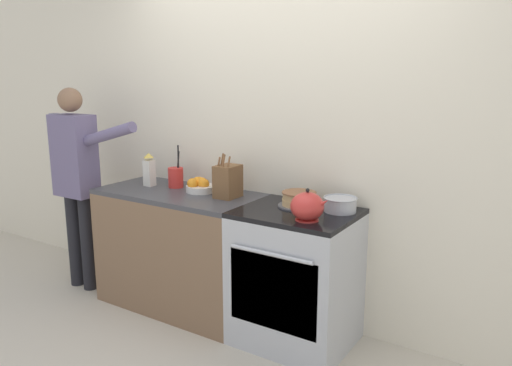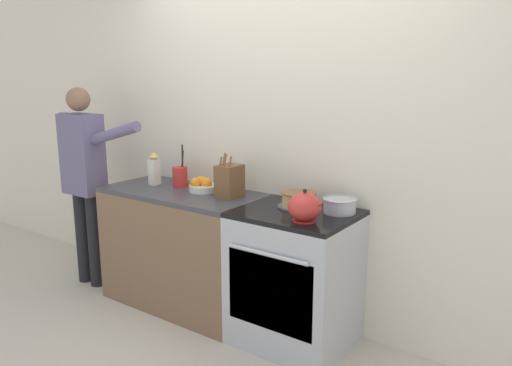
{
  "view_description": "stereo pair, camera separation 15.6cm",
  "coord_description": "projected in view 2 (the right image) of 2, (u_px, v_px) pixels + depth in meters",
  "views": [
    {
      "loc": [
        1.7,
        -2.36,
        1.72
      ],
      "look_at": [
        0.02,
        0.27,
        1.03
      ],
      "focal_mm": 35.0,
      "sensor_mm": 36.0,
      "label": 1
    },
    {
      "loc": [
        1.83,
        -2.27,
        1.72
      ],
      "look_at": [
        0.02,
        0.27,
        1.03
      ],
      "focal_mm": 35.0,
      "sensor_mm": 36.0,
      "label": 2
    }
  ],
  "objects": [
    {
      "name": "wall_back",
      "position": [
        283.0,
        136.0,
        3.43
      ],
      "size": [
        8.0,
        0.04,
        2.6
      ],
      "color": "silver",
      "rests_on": "ground_plane"
    },
    {
      "name": "knife_block",
      "position": [
        229.0,
        181.0,
        3.43
      ],
      "size": [
        0.14,
        0.17,
        0.31
      ],
      "color": "brown",
      "rests_on": "counter_cabinet"
    },
    {
      "name": "layer_cake",
      "position": [
        299.0,
        200.0,
        3.18
      ],
      "size": [
        0.27,
        0.27,
        0.1
      ],
      "color": "#4C4C51",
      "rests_on": "stove_range"
    },
    {
      "name": "counter_cabinet",
      "position": [
        184.0,
        248.0,
        3.74
      ],
      "size": [
        1.22,
        0.59,
        0.88
      ],
      "color": "brown",
      "rests_on": "ground_plane"
    },
    {
      "name": "ground_plane",
      "position": [
        229.0,
        346.0,
        3.22
      ],
      "size": [
        16.0,
        16.0,
        0.0
      ],
      "primitive_type": "plane",
      "color": "beige"
    },
    {
      "name": "milk_carton",
      "position": [
        154.0,
        169.0,
        3.81
      ],
      "size": [
        0.07,
        0.07,
        0.25
      ],
      "color": "white",
      "rests_on": "counter_cabinet"
    },
    {
      "name": "utensil_crock",
      "position": [
        180.0,
        176.0,
        3.76
      ],
      "size": [
        0.11,
        0.11,
        0.32
      ],
      "color": "red",
      "rests_on": "counter_cabinet"
    },
    {
      "name": "fruit_bowl",
      "position": [
        203.0,
        185.0,
        3.61
      ],
      "size": [
        0.21,
        0.21,
        0.11
      ],
      "color": "silver",
      "rests_on": "counter_cabinet"
    },
    {
      "name": "tea_kettle",
      "position": [
        305.0,
        207.0,
        2.87
      ],
      "size": [
        0.24,
        0.2,
        0.19
      ],
      "color": "red",
      "rests_on": "stove_range"
    },
    {
      "name": "person_baker",
      "position": [
        84.0,
        170.0,
        3.99
      ],
      "size": [
        0.92,
        0.2,
        1.62
      ],
      "rotation": [
        0.0,
        0.0,
        -0.04
      ],
      "color": "black",
      "rests_on": "ground_plane"
    },
    {
      "name": "stove_range",
      "position": [
        294.0,
        278.0,
        3.18
      ],
      "size": [
        0.72,
        0.62,
        0.88
      ],
      "color": "#B7BABF",
      "rests_on": "ground_plane"
    },
    {
      "name": "mixing_bowl",
      "position": [
        340.0,
        205.0,
        3.05
      ],
      "size": [
        0.21,
        0.21,
        0.09
      ],
      "color": "#B7BABF",
      "rests_on": "stove_range"
    }
  ]
}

